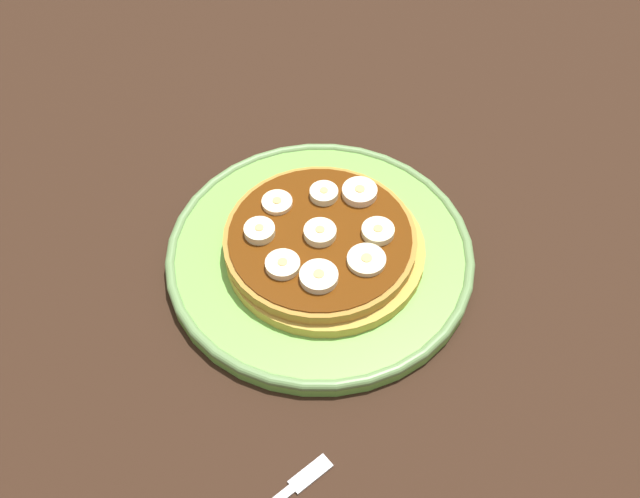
{
  "coord_description": "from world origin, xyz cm",
  "views": [
    {
      "loc": [
        -21.03,
        38.91,
        57.81
      ],
      "look_at": [
        0.0,
        0.0,
        1.78
      ],
      "focal_mm": 44.71,
      "sensor_mm": 36.0,
      "label": 1
    }
  ],
  "objects": [
    {
      "name": "ground_plane",
      "position": [
        0.0,
        0.0,
        -1.5
      ],
      "size": [
        140.0,
        140.0,
        3.0
      ],
      "primitive_type": "cube",
      "color": "black"
    },
    {
      "name": "plate",
      "position": [
        0.0,
        0.0,
        0.88
      ],
      "size": [
        27.88,
        27.88,
        1.64
      ],
      "color": "#72B74C",
      "rests_on": "ground_plane"
    },
    {
      "name": "pancake_stack",
      "position": [
        -0.43,
        -0.35,
        2.51
      ],
      "size": [
        17.84,
        17.84,
        2.36
      ],
      "color": "gold",
      "rests_on": "plate"
    },
    {
      "name": "banana_slice_0",
      "position": [
        -0.47,
        0.2,
        4.04
      ],
      "size": [
        2.88,
        2.88,
        1.03
      ],
      "color": "beige",
      "rests_on": "pancake_stack"
    },
    {
      "name": "banana_slice_1",
      "position": [
        -2.16,
        4.21,
        4.0
      ],
      "size": [
        3.28,
        3.28,
        0.94
      ],
      "color": "beige",
      "rests_on": "pancake_stack"
    },
    {
      "name": "banana_slice_2",
      "position": [
        -4.87,
        0.68,
        3.9
      ],
      "size": [
        3.36,
        3.36,
        0.74
      ],
      "color": "beige",
      "rests_on": "pancake_stack"
    },
    {
      "name": "banana_slice_3",
      "position": [
        -0.9,
        -5.94,
        4.04
      ],
      "size": [
        3.22,
        3.22,
        1.02
      ],
      "color": "#FBE0BD",
      "rests_on": "pancake_stack"
    },
    {
      "name": "banana_slice_4",
      "position": [
        1.89,
        -4.25,
        4.02
      ],
      "size": [
        2.6,
        2.6,
        0.99
      ],
      "color": "#EFECC3",
      "rests_on": "pancake_stack"
    },
    {
      "name": "banana_slice_5",
      "position": [
        4.76,
        2.35,
        4.04
      ],
      "size": [
        2.74,
        2.74,
        1.03
      ],
      "color": "#F1EEBF",
      "rests_on": "pancake_stack"
    },
    {
      "name": "banana_slice_6",
      "position": [
        5.16,
        -1.38,
        3.88
      ],
      "size": [
        2.79,
        2.79,
        0.7
      ],
      "color": "#FEE1B3",
      "rests_on": "pancake_stack"
    },
    {
      "name": "banana_slice_7",
      "position": [
        1.14,
        4.56,
        3.97
      ],
      "size": [
        3.0,
        3.0,
        0.89
      ],
      "color": "#FDEDC0",
      "rests_on": "pancake_stack"
    },
    {
      "name": "banana_slice_8",
      "position": [
        -4.38,
        -2.58,
        3.99
      ],
      "size": [
        2.9,
        2.9,
        0.93
      ],
      "color": "beige",
      "rests_on": "pancake_stack"
    }
  ]
}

